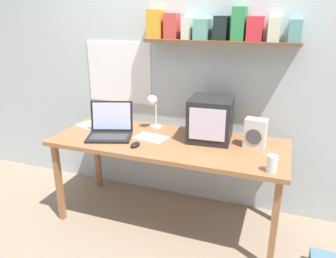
{
  "coord_description": "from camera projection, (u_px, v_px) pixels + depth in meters",
  "views": [
    {
      "loc": [
        0.85,
        -2.33,
        1.74
      ],
      "look_at": [
        0.0,
        0.0,
        0.85
      ],
      "focal_mm": 35.0,
      "sensor_mm": 36.0,
      "label": 1
    }
  ],
  "objects": [
    {
      "name": "computer_mouse",
      "position": [
        135.0,
        145.0,
        2.54
      ],
      "size": [
        0.07,
        0.11,
        0.03
      ],
      "rotation": [
        0.0,
        0.0,
        -0.07
      ],
      "color": "black",
      "rests_on": "corner_desk"
    },
    {
      "name": "ground_plane",
      "position": [
        168.0,
        219.0,
        2.92
      ],
      "size": [
        12.0,
        12.0,
        0.0
      ],
      "primitive_type": "plane",
      "color": "gray"
    },
    {
      "name": "juice_glass",
      "position": [
        272.0,
        165.0,
        2.12
      ],
      "size": [
        0.07,
        0.07,
        0.12
      ],
      "color": "white",
      "rests_on": "corner_desk"
    },
    {
      "name": "space_heater",
      "position": [
        255.0,
        133.0,
        2.5
      ],
      "size": [
        0.17,
        0.12,
        0.23
      ],
      "rotation": [
        0.0,
        0.0,
        -0.13
      ],
      "color": "silver",
      "rests_on": "corner_desk"
    },
    {
      "name": "loose_paper_near_monitor",
      "position": [
        151.0,
        137.0,
        2.73
      ],
      "size": [
        0.29,
        0.22,
        0.0
      ],
      "rotation": [
        0.0,
        0.0,
        -0.18
      ],
      "color": "white",
      "rests_on": "corner_desk"
    },
    {
      "name": "back_wall",
      "position": [
        187.0,
        64.0,
        2.9
      ],
      "size": [
        5.6,
        0.24,
        2.6
      ],
      "color": "silver",
      "rests_on": "ground_plane"
    },
    {
      "name": "desk_lamp",
      "position": [
        153.0,
        105.0,
        2.86
      ],
      "size": [
        0.11,
        0.15,
        0.31
      ],
      "rotation": [
        0.0,
        0.0,
        -0.2
      ],
      "color": "silver",
      "rests_on": "corner_desk"
    },
    {
      "name": "loose_paper_near_laptop",
      "position": [
        94.0,
        125.0,
        3.02
      ],
      "size": [
        0.35,
        0.31,
        0.0
      ],
      "rotation": [
        0.0,
        0.0,
        -0.4
      ],
      "color": "silver",
      "rests_on": "corner_desk"
    },
    {
      "name": "corner_desk",
      "position": [
        168.0,
        147.0,
        2.69
      ],
      "size": [
        1.9,
        0.74,
        0.75
      ],
      "color": "#9A643E",
      "rests_on": "ground_plane"
    },
    {
      "name": "crt_monitor",
      "position": [
        211.0,
        119.0,
        2.64
      ],
      "size": [
        0.36,
        0.37,
        0.35
      ],
      "rotation": [
        0.0,
        0.0,
        0.07
      ],
      "color": "#232326",
      "rests_on": "corner_desk"
    },
    {
      "name": "laptop",
      "position": [
        110.0,
        128.0,
        2.76
      ],
      "size": [
        0.44,
        0.4,
        0.27
      ],
      "rotation": [
        0.0,
        0.0,
        0.33
      ],
      "color": "black",
      "rests_on": "corner_desk"
    }
  ]
}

